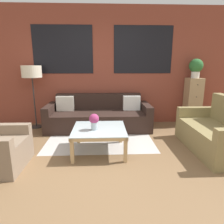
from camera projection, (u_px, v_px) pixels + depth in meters
ground_plane at (105, 171)px, 2.82m from camera, size 16.00×16.00×0.00m
wall_back_brick at (103, 67)px, 4.86m from camera, size 8.40×0.09×2.80m
rug at (100, 139)px, 4.01m from camera, size 2.07×1.42×0.00m
couch_dark at (99, 117)px, 4.64m from camera, size 2.35×0.88×0.78m
settee_vintage at (218, 133)px, 3.44m from camera, size 0.80×1.53×0.92m
coffee_table at (99, 132)px, 3.37m from camera, size 0.88×0.88×0.42m
floor_lamp at (32, 74)px, 4.49m from camera, size 0.44×0.44×1.44m
drawer_cabinet at (193, 102)px, 4.90m from camera, size 0.35×0.36×1.15m
potted_plant at (196, 67)px, 4.71m from camera, size 0.32×0.32×0.45m
flower_vase at (94, 121)px, 3.25m from camera, size 0.16×0.16×0.27m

